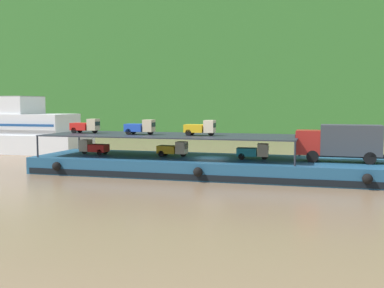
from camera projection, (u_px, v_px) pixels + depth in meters
ground_plane at (211, 174)px, 42.18m from camera, size 400.00×400.00×0.00m
hillside_far_bank at (280, 30)px, 104.98m from camera, size 143.39×38.24×40.26m
cargo_barge at (211, 166)px, 42.09m from camera, size 32.15×9.10×1.50m
covered_lorry at (341, 142)px, 38.88m from camera, size 7.88×2.39×3.10m
cargo_rack at (170, 135)px, 42.90m from camera, size 22.95×7.69×2.00m
mini_truck_lower_stern at (93, 147)px, 44.81m from camera, size 2.79×1.28×1.38m
mini_truck_lower_aft at (173, 149)px, 43.08m from camera, size 2.79×1.29×1.38m
mini_truck_lower_mid at (253, 151)px, 40.86m from camera, size 2.79×1.29×1.38m
mini_truck_upper_stern at (86, 126)px, 45.26m from camera, size 2.77×1.26×1.38m
mini_truck_upper_mid at (140, 127)px, 43.07m from camera, size 2.78×1.26×1.38m
mini_truck_upper_fore at (200, 128)px, 41.77m from camera, size 2.76×1.23×1.38m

